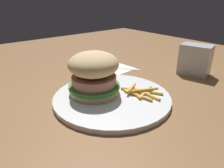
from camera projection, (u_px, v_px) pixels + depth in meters
ground_plane at (105, 96)px, 0.52m from camera, size 1.60×1.60×0.00m
plate at (112, 98)px, 0.50m from camera, size 0.28×0.28×0.01m
sandwich at (94, 73)px, 0.49m from camera, size 0.12×0.12×0.10m
fries_pile at (141, 92)px, 0.51m from camera, size 0.11×0.08×0.01m
napkin at (114, 68)px, 0.71m from camera, size 0.12×0.12×0.00m
fork at (114, 68)px, 0.71m from camera, size 0.14×0.12×0.00m
napkin_dispenser at (195, 60)px, 0.65m from camera, size 0.10×0.08×0.10m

